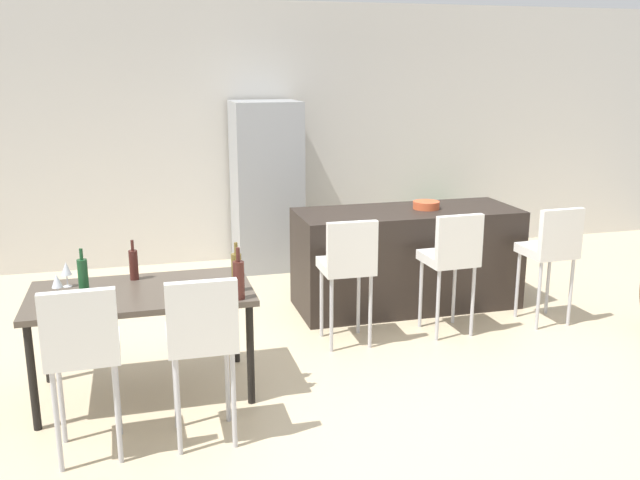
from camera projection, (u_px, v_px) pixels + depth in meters
name	position (u px, v px, depth m)	size (l,w,h in m)	color
ground_plane	(373.00, 342.00, 5.62)	(10.00, 10.00, 0.00)	#C6B28E
back_wall	(294.00, 133.00, 7.94)	(10.00, 0.12, 2.90)	beige
kitchen_island	(406.00, 258.00, 6.39)	(2.05, 0.78, 0.92)	black
bar_chair_left	(348.00, 262.00, 5.40)	(0.41, 0.41, 1.05)	silver
bar_chair_middle	(452.00, 254.00, 5.63)	(0.42, 0.42, 1.05)	silver
bar_chair_right	(552.00, 247.00, 5.86)	(0.42, 0.42, 1.05)	silver
dining_table	(142.00, 300.00, 4.60)	(1.47, 0.81, 0.74)	#4C4238
dining_chair_near	(82.00, 345.00, 3.80)	(0.41, 0.41, 1.05)	silver
dining_chair_far	(202.00, 334.00, 3.96)	(0.41, 0.41, 1.05)	silver
wine_bottle_middle	(237.00, 272.00, 4.55)	(0.07, 0.07, 0.33)	brown
wine_bottle_right	(83.00, 277.00, 4.46)	(0.07, 0.07, 0.32)	#194723
wine_bottle_left	(239.00, 279.00, 4.40)	(0.07, 0.07, 0.34)	#471E19
wine_bottle_end	(134.00, 264.00, 4.80)	(0.06, 0.06, 0.29)	#471E19
wine_glass_far	(66.00, 269.00, 4.64)	(0.07, 0.07, 0.17)	silver
wine_glass_near	(57.00, 281.00, 4.38)	(0.07, 0.07, 0.17)	silver
refrigerator	(266.00, 186.00, 7.55)	(0.72, 0.68, 1.84)	#939699
fruit_bowl	(426.00, 205.00, 6.32)	(0.24, 0.24, 0.07)	#C6512D
potted_plant	(449.00, 222.00, 8.23)	(0.45, 0.45, 0.65)	#38383D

